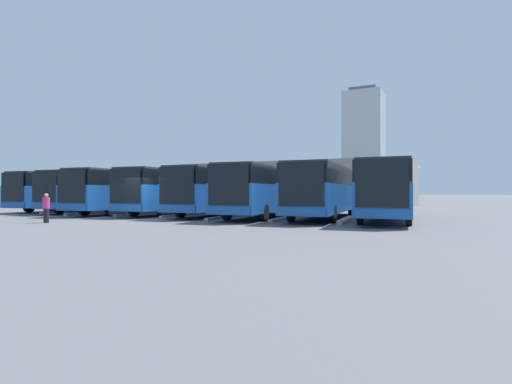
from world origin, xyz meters
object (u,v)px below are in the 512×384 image
at_px(pedestrian, 46,207).
at_px(bus_7, 76,190).
at_px(bus_0, 387,189).
at_px(bus_2, 267,190).
at_px(bus_3, 223,190).
at_px(bus_6, 106,190).
at_px(bus_4, 179,190).
at_px(bus_1, 325,189).
at_px(bus_5, 133,190).

bearing_deg(pedestrian, bus_7, -38.95).
relative_size(bus_0, bus_2, 1.00).
distance_m(bus_3, bus_6, 11.40).
xyz_separation_m(bus_0, bus_4, (15.20, -0.34, 0.00)).
bearing_deg(bus_4, pedestrian, 79.51).
distance_m(bus_0, bus_4, 15.21).
bearing_deg(bus_1, bus_0, 171.61).
xyz_separation_m(bus_1, bus_4, (11.40, -0.14, 0.00)).
height_order(bus_3, bus_4, same).
distance_m(bus_4, bus_7, 11.41).
relative_size(bus_0, bus_7, 1.00).
height_order(bus_0, bus_2, same).
relative_size(bus_5, pedestrian, 8.04).
xyz_separation_m(bus_6, pedestrian, (-6.67, 10.53, -0.97)).
xyz_separation_m(bus_0, bus_7, (26.61, -0.68, 0.00)).
bearing_deg(bus_1, bus_3, -7.05).
bearing_deg(bus_4, bus_1, 173.97).
bearing_deg(bus_5, bus_7, -13.56).
xyz_separation_m(bus_3, bus_7, (15.20, -0.25, 0.00)).
height_order(bus_2, bus_7, same).
distance_m(bus_5, bus_7, 7.68).
bearing_deg(bus_6, bus_0, 173.40).
height_order(bus_1, bus_6, same).
xyz_separation_m(bus_2, bus_3, (3.80, -0.69, 0.00)).
relative_size(bus_1, bus_3, 1.00).
bearing_deg(bus_2, bus_5, -4.53).
bearing_deg(bus_5, bus_3, -178.97).
height_order(bus_0, bus_4, same).
xyz_separation_m(bus_1, bus_3, (7.60, -0.23, 0.00)).
height_order(bus_1, bus_3, same).
height_order(bus_7, pedestrian, bus_7).
bearing_deg(bus_7, pedestrian, 129.02).
bearing_deg(bus_5, bus_4, -174.06).
bearing_deg(bus_4, bus_2, 170.17).
bearing_deg(pedestrian, bus_2, -124.45).
xyz_separation_m(bus_0, bus_5, (19.01, 0.42, 0.00)).
bearing_deg(bus_7, bus_6, 171.98).
xyz_separation_m(bus_1, pedestrian, (12.34, 10.23, -0.97)).
height_order(bus_0, bus_7, same).
xyz_separation_m(bus_2, bus_7, (19.01, -0.94, 0.00)).
distance_m(bus_0, bus_6, 22.81).
bearing_deg(bus_3, pedestrian, 60.29).
distance_m(bus_3, bus_4, 3.80).
distance_m(bus_2, pedestrian, 13.01).
bearing_deg(bus_1, bus_2, 1.55).
bearing_deg(bus_4, bus_5, 5.94).
distance_m(bus_4, pedestrian, 10.45).
distance_m(bus_2, bus_3, 3.86).
bearing_deg(bus_6, bus_1, 173.76).
bearing_deg(pedestrian, bus_5, -66.69).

